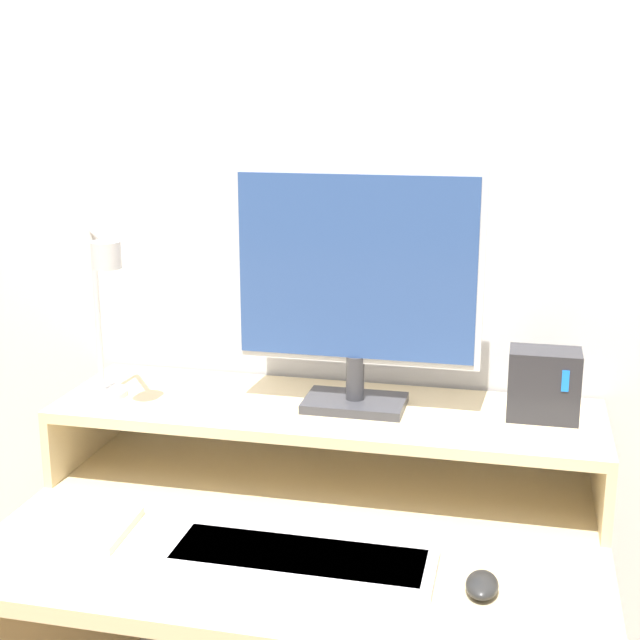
{
  "coord_description": "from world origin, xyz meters",
  "views": [
    {
      "loc": [
        0.37,
        -1.09,
        1.49
      ],
      "look_at": [
        0.02,
        0.39,
        1.1
      ],
      "focal_mm": 50.0,
      "sensor_mm": 36.0,
      "label": 1
    }
  ],
  "objects_px": {
    "monitor": "(356,280)",
    "remote_control": "(117,530)",
    "keyboard": "(299,558)",
    "router_dock": "(544,384)",
    "desk_lamp": "(103,314)",
    "mouse": "(482,585)"
  },
  "relations": [
    {
      "from": "keyboard",
      "to": "router_dock",
      "type": "bearing_deg",
      "value": 43.0
    },
    {
      "from": "keyboard",
      "to": "desk_lamp",
      "type": "bearing_deg",
      "value": 152.2
    },
    {
      "from": "desk_lamp",
      "to": "remote_control",
      "type": "bearing_deg",
      "value": -62.66
    },
    {
      "from": "remote_control",
      "to": "keyboard",
      "type": "bearing_deg",
      "value": -4.58
    },
    {
      "from": "router_dock",
      "to": "keyboard",
      "type": "relative_size",
      "value": 0.3
    },
    {
      "from": "mouse",
      "to": "router_dock",
      "type": "bearing_deg",
      "value": 77.43
    },
    {
      "from": "keyboard",
      "to": "remote_control",
      "type": "bearing_deg",
      "value": 175.42
    },
    {
      "from": "desk_lamp",
      "to": "keyboard",
      "type": "xyz_separation_m",
      "value": [
        0.45,
        -0.24,
        -0.34
      ]
    },
    {
      "from": "desk_lamp",
      "to": "remote_control",
      "type": "xyz_separation_m",
      "value": [
        0.11,
        -0.21,
        -0.34
      ]
    },
    {
      "from": "monitor",
      "to": "remote_control",
      "type": "bearing_deg",
      "value": -139.7
    },
    {
      "from": "desk_lamp",
      "to": "router_dock",
      "type": "bearing_deg",
      "value": 8.48
    },
    {
      "from": "keyboard",
      "to": "mouse",
      "type": "distance_m",
      "value": 0.31
    },
    {
      "from": "mouse",
      "to": "remote_control",
      "type": "bearing_deg",
      "value": 175.55
    },
    {
      "from": "desk_lamp",
      "to": "keyboard",
      "type": "height_order",
      "value": "desk_lamp"
    },
    {
      "from": "desk_lamp",
      "to": "keyboard",
      "type": "bearing_deg",
      "value": -27.8
    },
    {
      "from": "monitor",
      "to": "router_dock",
      "type": "distance_m",
      "value": 0.41
    },
    {
      "from": "keyboard",
      "to": "remote_control",
      "type": "xyz_separation_m",
      "value": [
        -0.34,
        0.03,
        -0.0
      ]
    },
    {
      "from": "desk_lamp",
      "to": "mouse",
      "type": "height_order",
      "value": "desk_lamp"
    },
    {
      "from": "desk_lamp",
      "to": "mouse",
      "type": "relative_size",
      "value": 4.29
    },
    {
      "from": "monitor",
      "to": "desk_lamp",
      "type": "bearing_deg",
      "value": -167.77
    },
    {
      "from": "router_dock",
      "to": "mouse",
      "type": "height_order",
      "value": "router_dock"
    },
    {
      "from": "desk_lamp",
      "to": "router_dock",
      "type": "height_order",
      "value": "desk_lamp"
    }
  ]
}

